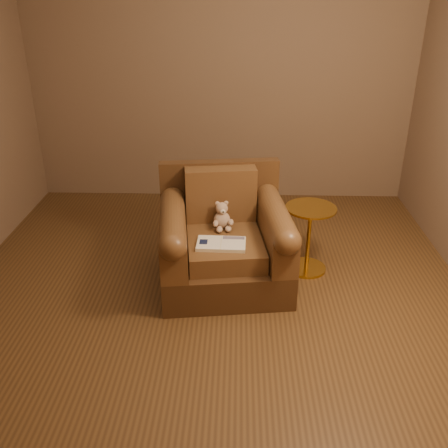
{
  "coord_description": "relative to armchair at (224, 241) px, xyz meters",
  "views": [
    {
      "loc": [
        0.19,
        -3.27,
        2.19
      ],
      "look_at": [
        0.09,
        0.12,
        0.54
      ],
      "focal_mm": 40.0,
      "sensor_mm": 36.0,
      "label": 1
    }
  ],
  "objects": [
    {
      "name": "floor",
      "position": [
        -0.08,
        -0.21,
        -0.34
      ],
      "size": [
        4.0,
        4.0,
        0.0
      ],
      "primitive_type": "plane",
      "color": "brown",
      "rests_on": "ground"
    },
    {
      "name": "guidebook",
      "position": [
        -0.01,
        -0.22,
        0.09
      ],
      "size": [
        0.37,
        0.23,
        0.03
      ],
      "rotation": [
        0.0,
        0.0,
        -0.03
      ],
      "color": "beige",
      "rests_on": "armchair"
    },
    {
      "name": "teddy_bear",
      "position": [
        -0.01,
        0.08,
        0.17
      ],
      "size": [
        0.16,
        0.19,
        0.23
      ],
      "rotation": [
        0.0,
        0.0,
        0.21
      ],
      "color": "tan",
      "rests_on": "armchair"
    },
    {
      "name": "armchair",
      "position": [
        0.0,
        0.0,
        0.0
      ],
      "size": [
        1.09,
        1.05,
        0.88
      ],
      "rotation": [
        0.0,
        0.0,
        0.13
      ],
      "color": "#472D17",
      "rests_on": "floor"
    },
    {
      "name": "side_table",
      "position": [
        0.69,
        0.16,
        -0.03
      ],
      "size": [
        0.41,
        0.41,
        0.57
      ],
      "color": "gold",
      "rests_on": "floor"
    },
    {
      "name": "room",
      "position": [
        -0.08,
        -0.21,
        1.37
      ],
      "size": [
        4.02,
        4.02,
        2.71
      ],
      "color": "#785F4A",
      "rests_on": "ground"
    }
  ]
}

